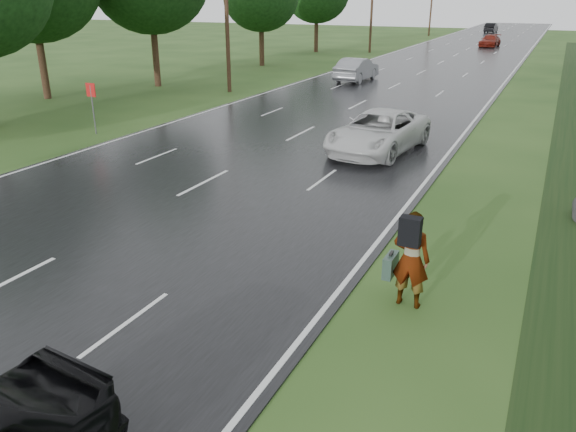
% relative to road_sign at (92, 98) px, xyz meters
% --- Properties ---
extents(ground, '(220.00, 220.00, 0.00)m').
position_rel_road_sign_xyz_m(ground, '(8.50, -12.00, -1.64)').
color(ground, '#254318').
rests_on(ground, ground).
extents(road, '(14.00, 180.00, 0.04)m').
position_rel_road_sign_xyz_m(road, '(8.50, 33.00, -1.62)').
color(road, black).
rests_on(road, ground).
extents(edge_stripe_east, '(0.12, 180.00, 0.01)m').
position_rel_road_sign_xyz_m(edge_stripe_east, '(15.25, 33.00, -1.60)').
color(edge_stripe_east, silver).
rests_on(edge_stripe_east, road).
extents(edge_stripe_west, '(0.12, 180.00, 0.01)m').
position_rel_road_sign_xyz_m(edge_stripe_west, '(1.75, 33.00, -1.60)').
color(edge_stripe_west, silver).
rests_on(edge_stripe_west, road).
extents(center_line, '(0.12, 180.00, 0.01)m').
position_rel_road_sign_xyz_m(center_line, '(8.50, 33.00, -1.60)').
color(center_line, silver).
rests_on(center_line, road).
extents(road_sign, '(0.50, 0.06, 2.30)m').
position_rel_road_sign_xyz_m(road_sign, '(0.00, 0.00, 0.00)').
color(road_sign, slate).
rests_on(road_sign, ground).
extents(utility_pole_mid, '(1.60, 0.26, 10.00)m').
position_rel_road_sign_xyz_m(utility_pole_mid, '(-0.70, 13.00, 3.55)').
color(utility_pole_mid, '#382417').
rests_on(utility_pole_mid, ground).
extents(utility_pole_far, '(1.60, 0.26, 10.00)m').
position_rel_road_sign_xyz_m(utility_pole_far, '(-0.70, 43.00, 3.55)').
color(utility_pole_far, '#382417').
rests_on(utility_pole_far, ground).
extents(utility_pole_distant, '(1.60, 0.26, 10.00)m').
position_rel_road_sign_xyz_m(utility_pole_distant, '(-0.70, 73.00, 3.55)').
color(utility_pole_distant, '#382417').
rests_on(utility_pole_distant, ground).
extents(pedestrian, '(0.91, 0.83, 2.05)m').
position_rel_road_sign_xyz_m(pedestrian, '(16.67, -8.91, -0.58)').
color(pedestrian, '#A5998C').
rests_on(pedestrian, ground).
extents(white_pickup, '(3.30, 6.04, 1.60)m').
position_rel_road_sign_xyz_m(white_pickup, '(12.59, 2.45, -0.80)').
color(white_pickup, silver).
rests_on(white_pickup, road).
extents(silver_sedan, '(1.91, 5.08, 1.66)m').
position_rel_road_sign_xyz_m(silver_sedan, '(5.29, 21.08, -0.77)').
color(silver_sedan, gray).
rests_on(silver_sedan, road).
extents(far_car_red, '(2.31, 4.90, 1.38)m').
position_rel_road_sign_xyz_m(far_car_red, '(10.40, 55.98, -0.91)').
color(far_car_red, maroon).
rests_on(far_car_red, road).
extents(far_car_dark, '(1.84, 4.73, 1.53)m').
position_rel_road_sign_xyz_m(far_car_dark, '(7.06, 85.10, -0.84)').
color(far_car_dark, black).
rests_on(far_car_dark, road).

